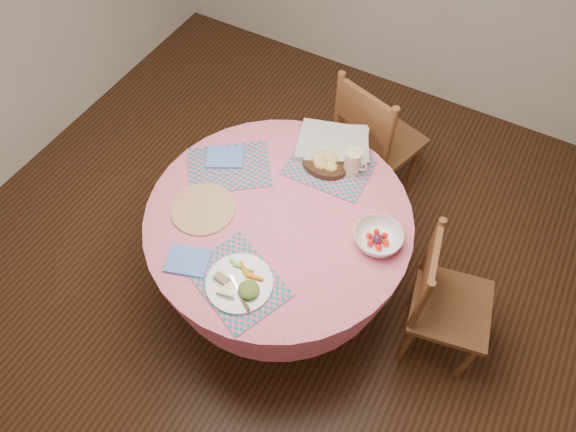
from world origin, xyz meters
name	(u,v)px	position (x,y,z in m)	size (l,w,h in m)	color
ground	(280,290)	(0.00, 0.00, 0.00)	(4.00, 4.00, 0.00)	#331C0F
room_envelope	(274,34)	(0.00, 0.00, 1.71)	(4.01, 4.01, 2.71)	silver
dining_table	(279,238)	(0.00, 0.00, 0.56)	(1.24, 1.24, 0.75)	pink
chair_right	(443,300)	(0.82, 0.14, 0.44)	(0.44, 0.46, 0.84)	brown
chair_back	(374,139)	(0.12, 0.89, 0.49)	(0.54, 0.53, 0.95)	brown
placemat_front	(238,281)	(0.02, -0.38, 0.75)	(0.40, 0.30, 0.01)	#147675
placemat_left	(229,167)	(-0.36, 0.13, 0.75)	(0.40, 0.30, 0.01)	#147675
placemat_back	(329,167)	(0.07, 0.37, 0.75)	(0.40, 0.30, 0.01)	#147675
wicker_trivet	(203,209)	(-0.32, -0.14, 0.76)	(0.30, 0.30, 0.01)	#AA8549
napkin_near	(188,261)	(-0.22, -0.40, 0.76)	(0.18, 0.14, 0.01)	#547BDA
napkin_far	(225,157)	(-0.40, 0.17, 0.76)	(0.18, 0.14, 0.01)	#547BDA
dinner_plate	(240,284)	(0.04, -0.39, 0.77)	(0.28, 0.28, 0.05)	white
bread_bowl	(325,162)	(0.05, 0.36, 0.79)	(0.23, 0.23, 0.08)	black
latte_mug	(353,162)	(0.18, 0.40, 0.83)	(0.12, 0.08, 0.14)	beige
fruit_bowl	(378,238)	(0.45, 0.09, 0.78)	(0.28, 0.28, 0.07)	white
newspaper_stack	(333,144)	(0.03, 0.50, 0.78)	(0.42, 0.37, 0.04)	silver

